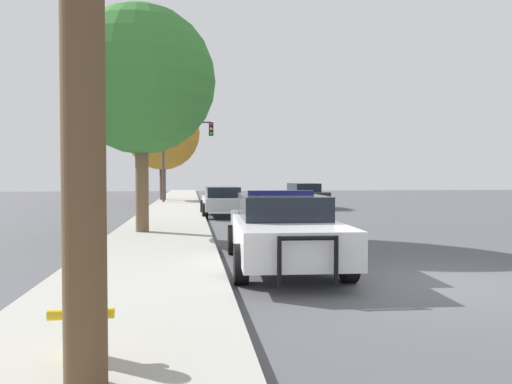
{
  "coord_description": "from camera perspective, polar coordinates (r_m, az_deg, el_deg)",
  "views": [
    {
      "loc": [
        -4.21,
        -7.93,
        1.83
      ],
      "look_at": [
        -0.3,
        21.78,
        0.89
      ],
      "focal_mm": 35.0,
      "sensor_mm": 36.0,
      "label": 1
    }
  ],
  "objects": [
    {
      "name": "sidewalk_left",
      "position": [
        8.17,
        -13.79,
        -10.72
      ],
      "size": [
        3.0,
        110.0,
        0.13
      ],
      "color": "#A3A099",
      "rests_on": "ground_plane"
    },
    {
      "name": "traffic_light",
      "position": [
        33.85,
        -8.37,
        5.4
      ],
      "size": [
        3.41,
        0.35,
        5.49
      ],
      "color": "#424247",
      "rests_on": "sidewalk_left"
    },
    {
      "name": "police_car",
      "position": [
        10.24,
        2.97,
        -4.1
      ],
      "size": [
        2.28,
        5.48,
        1.54
      ],
      "rotation": [
        0.0,
        0.0,
        3.1
      ],
      "color": "white",
      "rests_on": "ground_plane"
    },
    {
      "name": "car_background_oncoming",
      "position": [
        29.07,
        5.55,
        -0.32
      ],
      "size": [
        2.01,
        4.7,
        1.43
      ],
      "rotation": [
        0.0,
        0.0,
        3.18
      ],
      "color": "black",
      "rests_on": "ground_plane"
    },
    {
      "name": "tree_sidewalk_far",
      "position": [
        37.07,
        -10.65,
        6.66
      ],
      "size": [
        5.39,
        5.39,
        7.57
      ],
      "color": "brown",
      "rests_on": "sidewalk_left"
    },
    {
      "name": "car_background_midblock",
      "position": [
        22.7,
        -3.88,
        -1.0
      ],
      "size": [
        1.93,
        4.15,
        1.35
      ],
      "rotation": [
        0.0,
        0.0,
        0.01
      ],
      "color": "#B7B7BC",
      "rests_on": "ground_plane"
    },
    {
      "name": "ground_plane",
      "position": [
        9.16,
        20.37,
        -9.83
      ],
      "size": [
        110.0,
        110.0,
        0.0
      ],
      "primitive_type": "plane",
      "color": "#4F4F54"
    },
    {
      "name": "fire_hydrant",
      "position": [
        5.09,
        -19.35,
        -12.58
      ],
      "size": [
        0.6,
        0.26,
        0.84
      ],
      "color": "gold",
      "rests_on": "sidewalk_left"
    },
    {
      "name": "tree_sidewalk_near",
      "position": [
        15.97,
        -12.98,
        12.31
      ],
      "size": [
        4.53,
        4.53,
        6.91
      ],
      "color": "brown",
      "rests_on": "sidewalk_left"
    }
  ]
}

